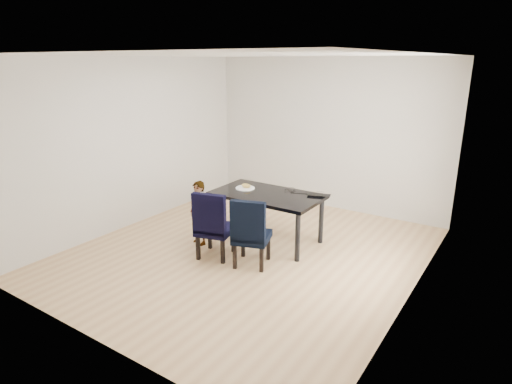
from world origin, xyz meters
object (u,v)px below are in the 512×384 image
Objects in this scene: dining_table at (267,217)px; laptop at (319,194)px; child at (199,213)px; plate at (245,188)px; chair_right at (252,231)px; chair_left at (215,224)px.

laptop is at bearing 27.24° from dining_table.
laptop is at bearing 48.69° from child.
plate is at bearing 75.80° from child.
chair_right is at bearing 7.06° from child.
chair_right is at bearing -50.38° from plate.
dining_table is at bearing 54.13° from child.
chair_left is 0.51m from child.
chair_right is (0.25, -0.78, 0.10)m from dining_table.
plate is (-0.41, 0.02, 0.38)m from dining_table.
child is 3.28× the size of plate.
plate is (0.36, 0.67, 0.27)m from child.
chair_left is at bearing -110.08° from dining_table.
laptop is at bearing 50.78° from chair_right.
plate is (-0.10, 0.87, 0.28)m from chair_left.
chair_right reaches higher than laptop.
child reaches higher than plate.
child is at bearing 142.54° from chair_left.
chair_right is at bearing -72.06° from dining_table.
chair_left is 3.28× the size of plate.
dining_table is 0.83m from chair_right.
dining_table is 0.56m from plate.
chair_left reaches higher than dining_table.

